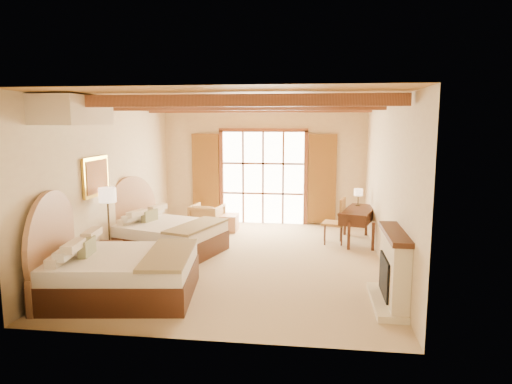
% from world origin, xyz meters
% --- Properties ---
extents(floor, '(7.00, 7.00, 0.00)m').
position_xyz_m(floor, '(0.00, 0.00, 0.00)').
color(floor, tan).
rests_on(floor, ground).
extents(wall_back, '(5.50, 0.00, 5.50)m').
position_xyz_m(wall_back, '(0.00, 3.50, 1.60)').
color(wall_back, beige).
rests_on(wall_back, ground).
extents(wall_left, '(0.00, 7.00, 7.00)m').
position_xyz_m(wall_left, '(-2.75, 0.00, 1.60)').
color(wall_left, beige).
rests_on(wall_left, ground).
extents(wall_right, '(0.00, 7.00, 7.00)m').
position_xyz_m(wall_right, '(2.75, 0.00, 1.60)').
color(wall_right, beige).
rests_on(wall_right, ground).
extents(ceiling, '(7.00, 7.00, 0.00)m').
position_xyz_m(ceiling, '(0.00, 0.00, 3.20)').
color(ceiling, '#AB7536').
rests_on(ceiling, ground).
extents(ceiling_beams, '(5.39, 4.60, 0.18)m').
position_xyz_m(ceiling_beams, '(0.00, 0.00, 3.08)').
color(ceiling_beams, brown).
rests_on(ceiling_beams, ceiling).
extents(french_doors, '(3.95, 0.08, 2.60)m').
position_xyz_m(french_doors, '(0.00, 3.44, 1.25)').
color(french_doors, white).
rests_on(french_doors, ground).
extents(fireplace, '(0.46, 1.40, 1.16)m').
position_xyz_m(fireplace, '(2.60, -2.00, 0.51)').
color(fireplace, beige).
rests_on(fireplace, ground).
extents(painting, '(0.06, 0.95, 0.75)m').
position_xyz_m(painting, '(-2.70, -0.75, 1.75)').
color(painting, gold).
rests_on(painting, wall_left).
extents(canopy_valance, '(0.70, 1.40, 0.45)m').
position_xyz_m(canopy_valance, '(-2.40, -2.00, 2.95)').
color(canopy_valance, beige).
rests_on(canopy_valance, ceiling).
extents(bed_near, '(2.48, 1.99, 1.49)m').
position_xyz_m(bed_near, '(-1.80, -2.19, 0.45)').
color(bed_near, '#432014').
rests_on(bed_near, floor).
extents(bed_far, '(2.55, 2.14, 1.39)m').
position_xyz_m(bed_far, '(-1.84, 0.34, 0.42)').
color(bed_far, '#432014').
rests_on(bed_far, floor).
extents(nightstand, '(0.49, 0.49, 0.53)m').
position_xyz_m(nightstand, '(-2.42, -0.99, 0.27)').
color(nightstand, '#432014').
rests_on(nightstand, floor).
extents(floor_lamp, '(0.33, 0.33, 1.54)m').
position_xyz_m(floor_lamp, '(-2.50, -0.74, 1.31)').
color(floor_lamp, '#382E1C').
rests_on(floor_lamp, floor).
extents(armchair, '(0.85, 0.87, 0.70)m').
position_xyz_m(armchair, '(-1.30, 2.29, 0.35)').
color(armchair, '#A57D45').
rests_on(armchair, floor).
extents(ottoman, '(0.58, 0.58, 0.42)m').
position_xyz_m(ottoman, '(-0.83, 2.42, 0.21)').
color(ottoman, tan).
rests_on(ottoman, floor).
extents(desk, '(1.03, 1.57, 0.78)m').
position_xyz_m(desk, '(2.42, 1.70, 0.42)').
color(desk, '#432014').
rests_on(desk, floor).
extents(desk_chair, '(0.57, 0.57, 1.06)m').
position_xyz_m(desk_chair, '(1.87, 1.51, 0.33)').
color(desk_chair, '#AA8744').
rests_on(desk_chair, floor).
extents(desk_lamp, '(0.20, 0.20, 0.41)m').
position_xyz_m(desk_lamp, '(2.44, 2.15, 1.09)').
color(desk_lamp, '#382E1C').
rests_on(desk_lamp, desk).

